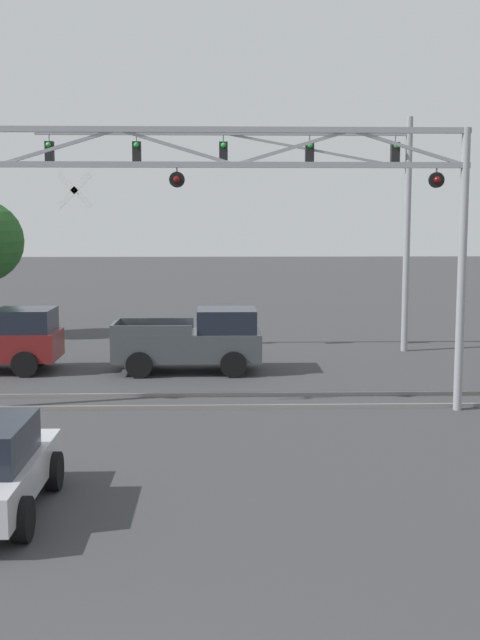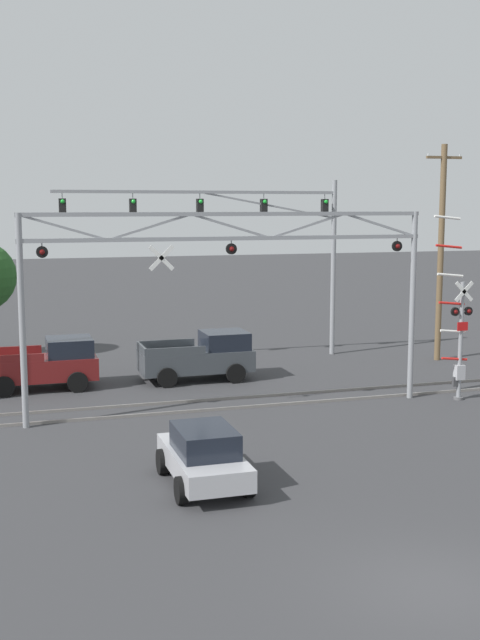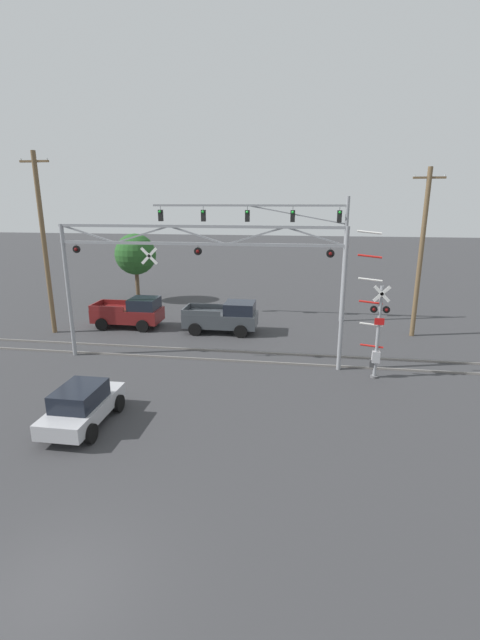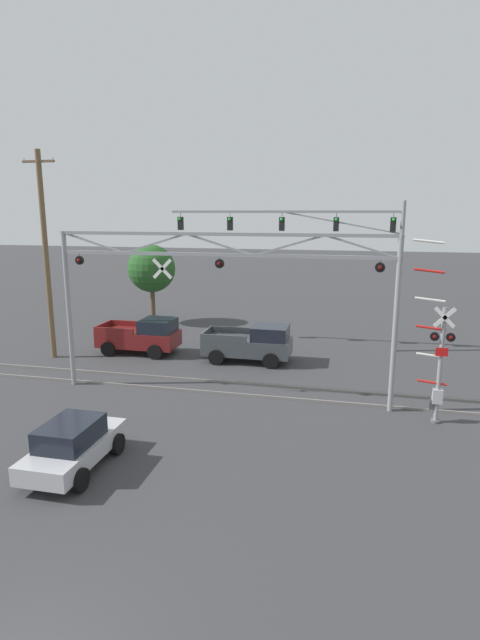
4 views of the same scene
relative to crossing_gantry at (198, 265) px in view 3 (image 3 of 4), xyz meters
name	(u,v)px [view 3 (image 3 of 4)]	position (x,y,z in m)	size (l,w,h in m)	color
ground_plane	(50,593)	(0.02, -13.91, -5.09)	(200.00, 200.00, 0.00)	#38383A
rail_track_near	(202,359)	(0.02, 0.28, -5.04)	(80.00, 0.08, 0.10)	gray
rail_track_far	(208,350)	(0.02, 1.72, -5.04)	(80.00, 0.08, 0.10)	gray
crossing_gantry	(198,265)	(0.00, 0.00, 0.00)	(14.35, 0.26, 7.04)	gray
crossing_signal_mast	(376,330)	(8.61, -0.80, -2.71)	(1.72, 0.35, 6.92)	gray
traffic_signal_span	(291,233)	(4.24, 9.23, 0.98)	(13.42, 0.39, 8.46)	gray
pickup_truck_lead	(224,317)	(0.29, 5.39, -4.08)	(4.64, 2.26, 2.01)	#3D4247
pickup_truck_following	(131,312)	(-6.07, 5.61, -4.08)	(4.47, 2.26, 2.01)	maroon
sedan_waiting	(82,405)	(-2.81, -7.04, -4.28)	(1.96, 3.88, 1.58)	#B7B7BC
utility_pole_left	(44,244)	(-10.52, 3.74, 0.55)	(1.80, 0.28, 10.96)	brown
utility_pole_right	(421,253)	(12.05, 6.38, 0.08)	(1.80, 0.28, 10.03)	brown
background_tree_beyond_span	(135,254)	(-8.50, 13.01, -1.16)	(3.34, 3.34, 5.62)	brown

